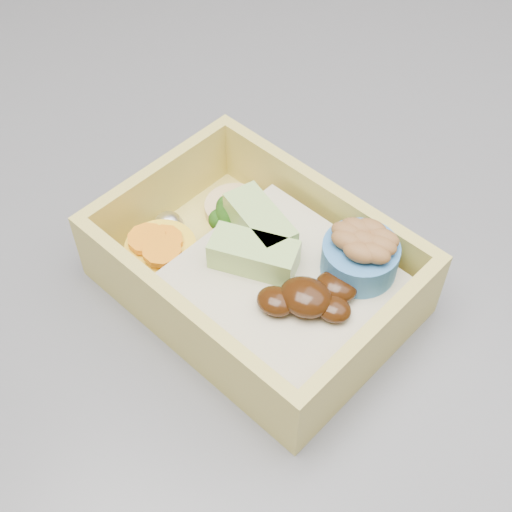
% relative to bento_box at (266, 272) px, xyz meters
% --- Properties ---
extents(bento_box, '(0.21, 0.18, 0.07)m').
position_rel_bento_box_xyz_m(bento_box, '(0.00, 0.00, 0.00)').
color(bento_box, '#D3C057').
rests_on(bento_box, island).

